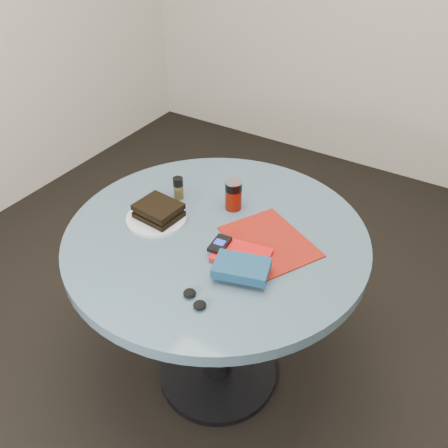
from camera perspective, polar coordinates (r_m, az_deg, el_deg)
The scene contains 11 objects.
ground at distance 2.18m, azimuth -0.70°, elevation -16.78°, with size 4.00×4.00×0.00m, color black.
table at distance 1.74m, azimuth -0.84°, elevation -5.30°, with size 1.00×1.00×0.75m.
plate at distance 1.71m, azimuth -7.73°, elevation 0.63°, with size 0.21×0.21×0.01m, color silver.
sandwich at distance 1.69m, azimuth -7.49°, elevation 1.54°, with size 0.15×0.13×0.05m.
soda_can at distance 1.72m, azimuth 1.09°, elevation 3.39°, with size 0.07×0.07×0.11m.
pepper_grinder at distance 1.79m, azimuth -5.24°, elevation 4.13°, with size 0.05×0.05×0.08m.
magazine at distance 1.60m, azimuth 5.23°, elevation -2.02°, with size 0.29×0.22×0.01m, color maroon.
red_book at distance 1.53m, azimuth 2.01°, elevation -3.55°, with size 0.17×0.11×0.01m, color red.
novel at distance 1.46m, azimuth 2.03°, elevation -5.04°, with size 0.16×0.10×0.03m, color navy.
mp3_player at distance 1.55m, azimuth -0.49°, elevation -2.31°, with size 0.06×0.09×0.02m.
headphones at distance 1.40m, azimuth -3.38°, elevation -8.57°, with size 0.10×0.07×0.02m.
Camera 1 is at (0.70, -1.08, 1.76)m, focal length 40.00 mm.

